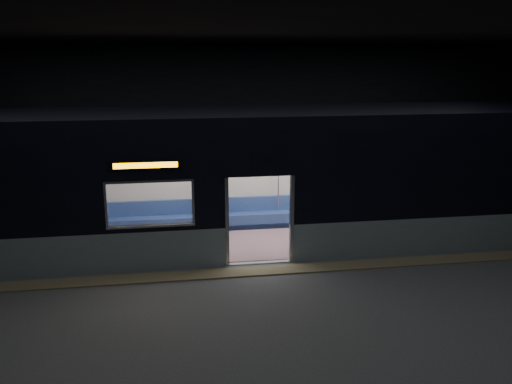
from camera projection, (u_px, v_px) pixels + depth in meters
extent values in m
cube|color=#47494C|center=(268.00, 282.00, 11.42)|extent=(24.00, 14.00, 0.01)
cube|color=black|center=(269.00, 36.00, 10.19)|extent=(24.00, 14.00, 0.04)
cube|color=black|center=(229.00, 123.00, 17.48)|extent=(24.00, 0.04, 5.00)
cube|color=black|center=(434.00, 346.00, 4.12)|extent=(24.00, 0.04, 5.00)
cube|color=#8C7F59|center=(263.00, 271.00, 11.94)|extent=(22.80, 0.50, 0.03)
cube|color=#8C9FA7|center=(36.00, 257.00, 11.58)|extent=(8.30, 0.12, 0.90)
cube|color=#8C9FA7|center=(457.00, 234.00, 13.07)|extent=(8.30, 0.12, 0.90)
cube|color=black|center=(28.00, 184.00, 11.18)|extent=(8.30, 0.12, 2.30)
cube|color=black|center=(464.00, 169.00, 12.67)|extent=(8.30, 0.12, 2.30)
cube|color=black|center=(260.00, 150.00, 11.78)|extent=(1.40, 0.12, 1.15)
cube|color=#B7BABC|center=(227.00, 222.00, 12.07)|extent=(0.08, 0.14, 2.05)
cube|color=#B7BABC|center=(292.00, 219.00, 12.29)|extent=(0.08, 0.14, 2.05)
cube|color=black|center=(146.00, 165.00, 11.39)|extent=(1.50, 0.04, 0.18)
cube|color=#FF9E03|center=(146.00, 165.00, 11.38)|extent=(1.34, 0.03, 0.12)
cube|color=beige|center=(242.00, 169.00, 14.79)|extent=(18.00, 0.12, 3.20)
cube|color=black|center=(250.00, 113.00, 13.00)|extent=(18.00, 3.00, 0.15)
cube|color=gray|center=(250.00, 241.00, 13.81)|extent=(17.76, 2.76, 0.04)
cube|color=beige|center=(250.00, 151.00, 13.23)|extent=(17.76, 2.76, 0.10)
cube|color=navy|center=(244.00, 220.00, 14.82)|extent=(11.00, 0.48, 0.41)
cube|color=navy|center=(243.00, 204.00, 14.90)|extent=(11.00, 0.10, 0.40)
cube|color=#7F5D62|center=(113.00, 256.00, 12.20)|extent=(4.40, 0.48, 0.41)
cube|color=#7F5D62|center=(390.00, 240.00, 13.22)|extent=(4.40, 0.48, 0.41)
cylinder|color=silver|center=(216.00, 212.00, 12.29)|extent=(0.04, 0.04, 2.26)
cylinder|color=silver|center=(209.00, 189.00, 14.46)|extent=(0.04, 0.04, 2.26)
cylinder|color=silver|center=(298.00, 209.00, 12.59)|extent=(0.04, 0.04, 2.26)
cylinder|color=silver|center=(278.00, 186.00, 14.75)|extent=(0.04, 0.04, 2.26)
cylinder|color=silver|center=(244.00, 159.00, 14.36)|extent=(11.00, 0.03, 0.03)
cube|color=black|center=(208.00, 214.00, 14.37)|extent=(0.18, 0.50, 0.17)
cube|color=black|center=(216.00, 214.00, 14.40)|extent=(0.18, 0.50, 0.17)
cylinder|color=black|center=(208.00, 227.00, 14.22)|extent=(0.12, 0.12, 0.43)
cylinder|color=black|center=(217.00, 226.00, 14.25)|extent=(0.12, 0.12, 0.43)
cube|color=#D7668A|center=(211.00, 211.00, 14.58)|extent=(0.42, 0.23, 0.21)
cylinder|color=#D7668A|center=(211.00, 197.00, 14.52)|extent=(0.42, 0.42, 0.55)
sphere|color=tan|center=(210.00, 183.00, 14.40)|extent=(0.22, 0.22, 0.22)
sphere|color=black|center=(210.00, 182.00, 14.43)|extent=(0.23, 0.23, 0.23)
cube|color=black|center=(213.00, 209.00, 14.27)|extent=(0.33, 0.30, 0.13)
cube|color=white|center=(415.00, 169.00, 15.52)|extent=(0.96, 0.03, 0.63)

